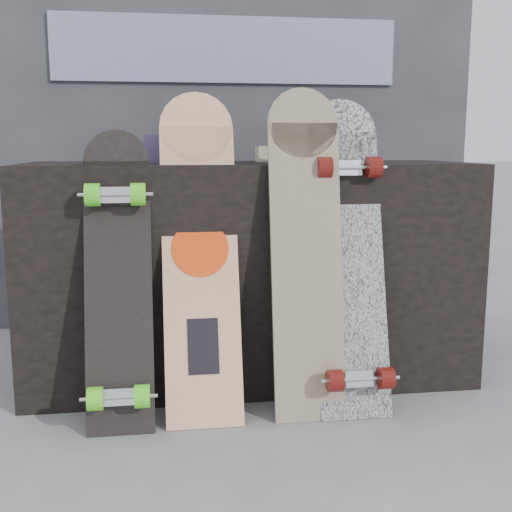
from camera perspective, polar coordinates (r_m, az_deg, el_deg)
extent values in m
plane|color=slate|center=(2.06, 1.22, -14.99)|extent=(60.00, 60.00, 0.00)
cube|color=black|center=(2.41, -0.68, -1.27)|extent=(1.60, 0.60, 0.80)
cube|color=#313035|center=(3.22, -2.75, 14.05)|extent=(2.40, 0.20, 2.20)
cube|color=navy|center=(3.13, -2.58, 17.85)|extent=(1.60, 0.02, 0.30)
cube|color=#593772|center=(2.34, -7.69, 9.42)|extent=(0.18, 0.12, 0.10)
cube|color=#593772|center=(2.45, 6.07, 9.70)|extent=(0.14, 0.14, 0.12)
cube|color=#D1B78C|center=(2.52, 2.58, 9.07)|extent=(0.22, 0.10, 0.06)
cube|color=beige|center=(2.05, -4.93, -1.52)|extent=(0.24, 0.31, 0.93)
cylinder|color=beige|center=(2.16, -5.35, 11.31)|extent=(0.24, 0.09, 0.23)
cylinder|color=#F3420F|center=(2.06, -4.99, 0.66)|extent=(0.18, 0.06, 0.18)
cube|color=black|center=(2.03, -4.71, -8.00)|extent=(0.10, 0.06, 0.17)
cube|color=beige|center=(2.05, 4.53, -1.40)|extent=(0.23, 0.19, 0.93)
cylinder|color=beige|center=(2.09, 4.16, 11.69)|extent=(0.23, 0.06, 0.23)
cube|color=silver|center=(2.12, 8.27, -1.52)|extent=(0.23, 0.27, 0.91)
cylinder|color=silver|center=(2.20, 7.62, 10.75)|extent=(0.23, 0.08, 0.23)
cube|color=silver|center=(2.08, 9.09, -10.72)|extent=(0.09, 0.04, 0.06)
cylinder|color=#58100C|center=(2.04, 7.01, -10.94)|extent=(0.04, 0.07, 0.07)
cylinder|color=#58100C|center=(2.09, 11.44, -10.58)|extent=(0.05, 0.07, 0.07)
cube|color=silver|center=(2.12, 8.11, 7.68)|extent=(0.09, 0.04, 0.06)
cylinder|color=#58100C|center=(2.08, 6.08, 7.83)|extent=(0.04, 0.07, 0.07)
cylinder|color=#58100C|center=(2.13, 10.40, 7.76)|extent=(0.05, 0.07, 0.07)
cube|color=black|center=(2.03, -12.11, -3.44)|extent=(0.21, 0.25, 0.82)
cylinder|color=black|center=(2.09, -12.30, 8.19)|extent=(0.21, 0.07, 0.20)
cube|color=silver|center=(1.99, -12.05, -12.14)|extent=(0.09, 0.04, 0.06)
cylinder|color=#55E520|center=(1.98, -14.10, -12.21)|extent=(0.04, 0.07, 0.07)
cylinder|color=#55E520|center=(1.97, -10.08, -12.18)|extent=(0.05, 0.07, 0.07)
cube|color=silver|center=(2.02, -12.34, 5.24)|extent=(0.09, 0.04, 0.06)
cylinder|color=#55E520|center=(2.01, -14.32, 5.29)|extent=(0.04, 0.07, 0.07)
cylinder|color=#55E520|center=(2.00, -10.43, 5.42)|extent=(0.05, 0.07, 0.07)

